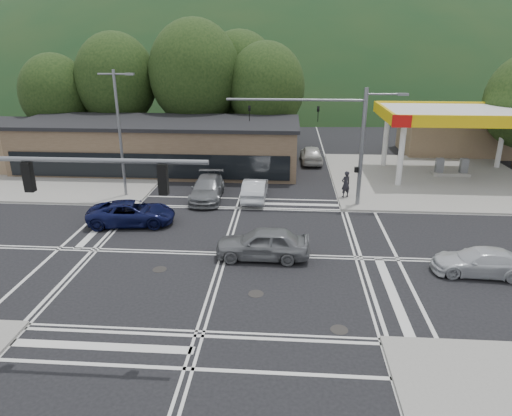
# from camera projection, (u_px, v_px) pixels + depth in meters

# --- Properties ---
(ground) EXTENTS (120.00, 120.00, 0.00)m
(ground) POSITION_uv_depth(u_px,v_px,m) (224.00, 254.00, 24.57)
(ground) COLOR black
(ground) RESTS_ON ground
(sidewalk_ne) EXTENTS (16.00, 16.00, 0.15)m
(sidewalk_ne) POSITION_uv_depth(u_px,v_px,m) (429.00, 179.00, 37.59)
(sidewalk_ne) COLOR gray
(sidewalk_ne) RESTS_ON ground
(sidewalk_nw) EXTENTS (16.00, 16.00, 0.15)m
(sidewalk_nw) POSITION_uv_depth(u_px,v_px,m) (76.00, 172.00, 39.58)
(sidewalk_nw) COLOR gray
(sidewalk_nw) RESTS_ON ground
(gas_station_canopy) EXTENTS (12.32, 8.34, 5.75)m
(gas_station_canopy) POSITION_uv_depth(u_px,v_px,m) (459.00, 117.00, 36.67)
(gas_station_canopy) COLOR silver
(gas_station_canopy) RESTS_ON ground
(convenience_store) EXTENTS (10.00, 6.00, 3.80)m
(convenience_store) POSITION_uv_depth(u_px,v_px,m) (454.00, 134.00, 45.99)
(convenience_store) COLOR #846B4F
(convenience_store) RESTS_ON ground
(commercial_row) EXTENTS (24.00, 8.00, 4.00)m
(commercial_row) POSITION_uv_depth(u_px,v_px,m) (160.00, 146.00, 40.32)
(commercial_row) COLOR brown
(commercial_row) RESTS_ON ground
(hill_north) EXTENTS (252.00, 126.00, 140.00)m
(hill_north) POSITION_uv_depth(u_px,v_px,m) (275.00, 89.00, 108.82)
(hill_north) COLOR #19381C
(hill_north) RESTS_ON ground
(tree_n_a) EXTENTS (8.00, 8.00, 11.75)m
(tree_n_a) POSITION_uv_depth(u_px,v_px,m) (116.00, 80.00, 45.50)
(tree_n_a) COLOR #382619
(tree_n_a) RESTS_ON ground
(tree_n_b) EXTENTS (9.00, 9.00, 12.98)m
(tree_n_b) POSITION_uv_depth(u_px,v_px,m) (195.00, 73.00, 44.74)
(tree_n_b) COLOR #382619
(tree_n_b) RESTS_ON ground
(tree_n_c) EXTENTS (7.60, 7.60, 10.87)m
(tree_n_c) POSITION_uv_depth(u_px,v_px,m) (266.00, 87.00, 44.73)
(tree_n_c) COLOR #382619
(tree_n_c) RESTS_ON ground
(tree_n_d) EXTENTS (6.80, 6.80, 9.76)m
(tree_n_d) POSITION_uv_depth(u_px,v_px,m) (55.00, 94.00, 45.41)
(tree_n_d) COLOR #382619
(tree_n_d) RESTS_ON ground
(tree_n_e) EXTENTS (8.40, 8.40, 11.98)m
(tree_n_e) POSITION_uv_depth(u_px,v_px,m) (240.00, 77.00, 48.45)
(tree_n_e) COLOR #382619
(tree_n_e) RESTS_ON ground
(streetlight_nw) EXTENTS (2.50, 0.25, 9.00)m
(streetlight_nw) POSITION_uv_depth(u_px,v_px,m) (120.00, 128.00, 31.81)
(streetlight_nw) COLOR slate
(streetlight_nw) RESTS_ON ground
(signal_mast_ne) EXTENTS (11.65, 0.30, 8.00)m
(signal_mast_ne) POSITION_uv_depth(u_px,v_px,m) (344.00, 133.00, 30.03)
(signal_mast_ne) COLOR slate
(signal_mast_ne) RESTS_ON ground
(signal_mast_sw) EXTENTS (9.14, 0.28, 8.00)m
(signal_mast_sw) POSITION_uv_depth(u_px,v_px,m) (2.00, 218.00, 15.55)
(signal_mast_sw) COLOR slate
(signal_mast_sw) RESTS_ON ground
(car_blue_west) EXTENTS (5.57, 3.11, 1.47)m
(car_blue_west) POSITION_uv_depth(u_px,v_px,m) (132.00, 213.00, 28.33)
(car_blue_west) COLOR #0E123E
(car_blue_west) RESTS_ON ground
(car_grey_center) EXTENTS (4.92, 2.02, 1.67)m
(car_grey_center) POSITION_uv_depth(u_px,v_px,m) (263.00, 243.00, 23.86)
(car_grey_center) COLOR slate
(car_grey_center) RESTS_ON ground
(car_silver_east) EXTENTS (4.65, 2.15, 1.31)m
(car_silver_east) POSITION_uv_depth(u_px,v_px,m) (480.00, 262.00, 22.26)
(car_silver_east) COLOR silver
(car_silver_east) RESTS_ON ground
(car_queue_a) EXTENTS (1.69, 4.66, 1.53)m
(car_queue_a) POSITION_uv_depth(u_px,v_px,m) (255.00, 189.00, 32.76)
(car_queue_a) COLOR silver
(car_queue_a) RESTS_ON ground
(car_queue_b) EXTENTS (2.06, 4.83, 1.63)m
(car_queue_b) POSITION_uv_depth(u_px,v_px,m) (311.00, 154.00, 42.63)
(car_queue_b) COLOR beige
(car_queue_b) RESTS_ON ground
(car_northbound) EXTENTS (2.39, 5.44, 1.56)m
(car_northbound) POSITION_uv_depth(u_px,v_px,m) (207.00, 188.00, 32.89)
(car_northbound) COLOR slate
(car_northbound) RESTS_ON ground
(pedestrian) EXTENTS (0.84, 0.74, 1.94)m
(pedestrian) POSITION_uv_depth(u_px,v_px,m) (346.00, 184.00, 32.71)
(pedestrian) COLOR black
(pedestrian) RESTS_ON sidewalk_ne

